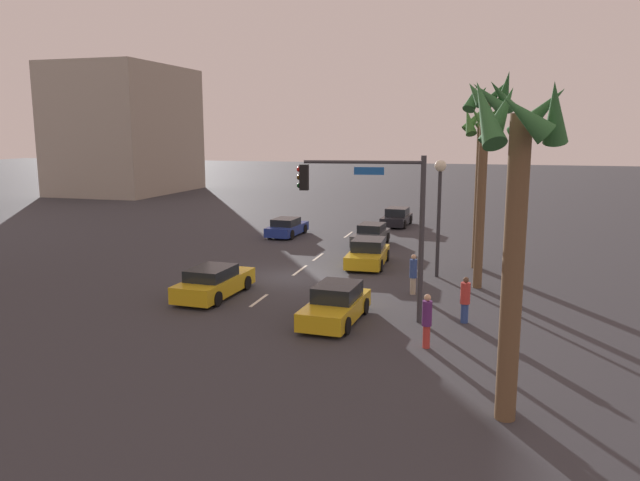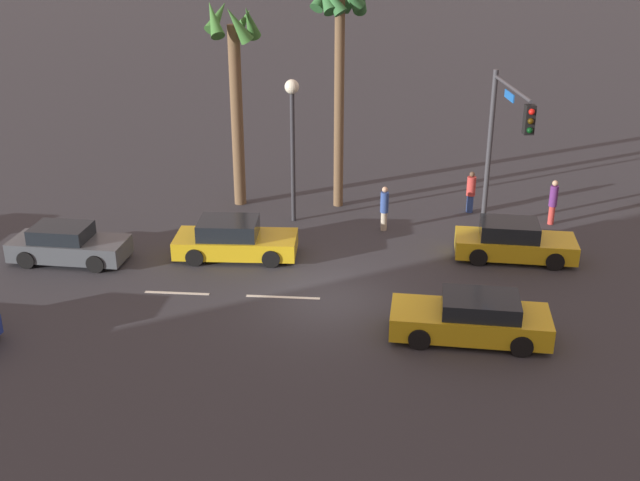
{
  "view_description": "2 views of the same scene",
  "coord_description": "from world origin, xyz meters",
  "px_view_note": "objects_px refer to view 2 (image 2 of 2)",
  "views": [
    {
      "loc": [
        28.05,
        9.13,
        7.1
      ],
      "look_at": [
        -0.02,
        1.48,
        1.9
      ],
      "focal_mm": 34.47,
      "sensor_mm": 36.0,
      "label": 1
    },
    {
      "loc": [
        1.59,
        -22.15,
        11.29
      ],
      "look_at": [
        -0.4,
        0.91,
        1.66
      ],
      "focal_mm": 43.23,
      "sensor_mm": 36.0,
      "label": 2
    }
  ],
  "objects_px": {
    "car_1": "(472,319)",
    "palm_tree_1": "(234,66)",
    "pedestrian_0": "(553,201)",
    "car_4": "(234,240)",
    "traffic_signal": "(502,134)",
    "palm_tree_2": "(341,29)",
    "streetlamp": "(292,123)",
    "pedestrian_1": "(471,191)",
    "car_0": "(68,245)",
    "car_5": "(513,242)",
    "pedestrian_2": "(384,207)"
  },
  "relations": [
    {
      "from": "car_1",
      "to": "palm_tree_1",
      "type": "distance_m",
      "value": 14.94
    },
    {
      "from": "pedestrian_0",
      "to": "car_4",
      "type": "bearing_deg",
      "value": -160.45
    },
    {
      "from": "traffic_signal",
      "to": "pedestrian_0",
      "type": "relative_size",
      "value": 3.39
    },
    {
      "from": "car_4",
      "to": "car_1",
      "type": "bearing_deg",
      "value": -33.3
    },
    {
      "from": "car_1",
      "to": "palm_tree_1",
      "type": "relative_size",
      "value": 0.55
    },
    {
      "from": "pedestrian_0",
      "to": "palm_tree_2",
      "type": "bearing_deg",
      "value": 169.6
    },
    {
      "from": "car_1",
      "to": "traffic_signal",
      "type": "xyz_separation_m",
      "value": [
        1.53,
        7.46,
        3.59
      ]
    },
    {
      "from": "car_1",
      "to": "palm_tree_2",
      "type": "height_order",
      "value": "palm_tree_2"
    },
    {
      "from": "car_4",
      "to": "palm_tree_1",
      "type": "distance_m",
      "value": 7.71
    },
    {
      "from": "car_1",
      "to": "streetlamp",
      "type": "bearing_deg",
      "value": 124.78
    },
    {
      "from": "car_4",
      "to": "pedestrian_1",
      "type": "xyz_separation_m",
      "value": [
        8.94,
        5.4,
        0.28
      ]
    },
    {
      "from": "car_1",
      "to": "traffic_signal",
      "type": "relative_size",
      "value": 0.75
    },
    {
      "from": "car_0",
      "to": "car_5",
      "type": "height_order",
      "value": "car_5"
    },
    {
      "from": "streetlamp",
      "to": "palm_tree_1",
      "type": "height_order",
      "value": "palm_tree_1"
    },
    {
      "from": "car_4",
      "to": "pedestrian_2",
      "type": "height_order",
      "value": "pedestrian_2"
    },
    {
      "from": "car_4",
      "to": "palm_tree_2",
      "type": "relative_size",
      "value": 0.45
    },
    {
      "from": "car_1",
      "to": "palm_tree_1",
      "type": "height_order",
      "value": "palm_tree_1"
    },
    {
      "from": "car_4",
      "to": "pedestrian_0",
      "type": "height_order",
      "value": "pedestrian_0"
    },
    {
      "from": "traffic_signal",
      "to": "pedestrian_0",
      "type": "height_order",
      "value": "traffic_signal"
    },
    {
      "from": "car_4",
      "to": "traffic_signal",
      "type": "bearing_deg",
      "value": 13.06
    },
    {
      "from": "traffic_signal",
      "to": "palm_tree_1",
      "type": "height_order",
      "value": "palm_tree_1"
    },
    {
      "from": "palm_tree_1",
      "to": "pedestrian_0",
      "type": "bearing_deg",
      "value": -5.78
    },
    {
      "from": "car_0",
      "to": "pedestrian_1",
      "type": "bearing_deg",
      "value": 23.18
    },
    {
      "from": "pedestrian_2",
      "to": "palm_tree_1",
      "type": "distance_m",
      "value": 8.33
    },
    {
      "from": "traffic_signal",
      "to": "pedestrian_0",
      "type": "bearing_deg",
      "value": 39.2
    },
    {
      "from": "car_1",
      "to": "palm_tree_2",
      "type": "relative_size",
      "value": 0.48
    },
    {
      "from": "streetlamp",
      "to": "palm_tree_2",
      "type": "bearing_deg",
      "value": 50.22
    },
    {
      "from": "palm_tree_1",
      "to": "car_0",
      "type": "bearing_deg",
      "value": -127.45
    },
    {
      "from": "pedestrian_1",
      "to": "traffic_signal",
      "type": "bearing_deg",
      "value": -79.66
    },
    {
      "from": "streetlamp",
      "to": "palm_tree_1",
      "type": "xyz_separation_m",
      "value": [
        -2.55,
        1.79,
        1.83
      ]
    },
    {
      "from": "car_4",
      "to": "pedestrian_0",
      "type": "xyz_separation_m",
      "value": [
        12.07,
        4.29,
        0.34
      ]
    },
    {
      "from": "car_4",
      "to": "palm_tree_1",
      "type": "relative_size",
      "value": 0.52
    },
    {
      "from": "car_0",
      "to": "streetlamp",
      "type": "xyz_separation_m",
      "value": [
        7.54,
        4.71,
        3.43
      ]
    },
    {
      "from": "car_1",
      "to": "pedestrian_0",
      "type": "relative_size",
      "value": 2.54
    },
    {
      "from": "pedestrian_0",
      "to": "palm_tree_1",
      "type": "xyz_separation_m",
      "value": [
        -12.9,
        1.31,
        4.9
      ]
    },
    {
      "from": "pedestrian_0",
      "to": "palm_tree_1",
      "type": "distance_m",
      "value": 13.87
    },
    {
      "from": "car_5",
      "to": "streetlamp",
      "type": "distance_m",
      "value": 9.51
    },
    {
      "from": "car_0",
      "to": "palm_tree_1",
      "type": "height_order",
      "value": "palm_tree_1"
    },
    {
      "from": "traffic_signal",
      "to": "car_1",
      "type": "bearing_deg",
      "value": -101.55
    },
    {
      "from": "streetlamp",
      "to": "pedestrian_2",
      "type": "relative_size",
      "value": 3.19
    },
    {
      "from": "car_1",
      "to": "car_4",
      "type": "bearing_deg",
      "value": 146.7
    },
    {
      "from": "traffic_signal",
      "to": "pedestrian_0",
      "type": "distance_m",
      "value": 4.61
    },
    {
      "from": "car_4",
      "to": "pedestrian_2",
      "type": "relative_size",
      "value": 2.47
    },
    {
      "from": "car_5",
      "to": "streetlamp",
      "type": "bearing_deg",
      "value": 159.54
    },
    {
      "from": "traffic_signal",
      "to": "pedestrian_1",
      "type": "relative_size",
      "value": 3.54
    },
    {
      "from": "car_0",
      "to": "car_4",
      "type": "distance_m",
      "value": 5.9
    },
    {
      "from": "pedestrian_1",
      "to": "pedestrian_0",
      "type": "bearing_deg",
      "value": -19.65
    },
    {
      "from": "car_1",
      "to": "pedestrian_2",
      "type": "relative_size",
      "value": 2.6
    },
    {
      "from": "pedestrian_0",
      "to": "pedestrian_1",
      "type": "xyz_separation_m",
      "value": [
        -3.13,
        1.12,
        -0.06
      ]
    },
    {
      "from": "car_1",
      "to": "car_5",
      "type": "distance_m",
      "value": 6.28
    }
  ]
}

